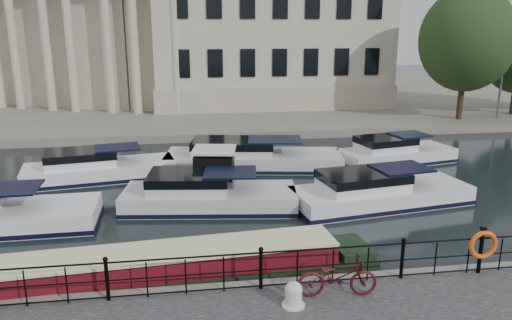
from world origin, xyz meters
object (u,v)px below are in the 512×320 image
Objects in this scene: bicycle at (337,277)px; life_ring_post at (483,245)px; narrowboat at (159,276)px; harbour_hut at (215,173)px; mooring_bollard at (294,295)px.

bicycle is 1.50× the size of life_ring_post.
narrowboat is 8.63m from harbour_hut.
mooring_bollard is 0.48× the size of life_ring_post.
narrowboat is at bearing -95.09° from harbour_hut.
bicycle reaches higher than narrowboat.
mooring_bollard is at bearing -73.60° from harbour_hut.
narrowboat is at bearing 70.83° from bicycle.
harbour_hut is at bearing 96.73° from mooring_bollard.
life_ring_post is at bearing -77.92° from bicycle.
life_ring_post is 0.11× the size of narrowboat.
life_ring_post is at bearing 8.78° from mooring_bollard.
life_ring_post is at bearing -14.25° from narrowboat.
harbour_hut reaches higher than bicycle.
bicycle is at bearing 14.32° from mooring_bollard.
bicycle is 0.73× the size of harbour_hut.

